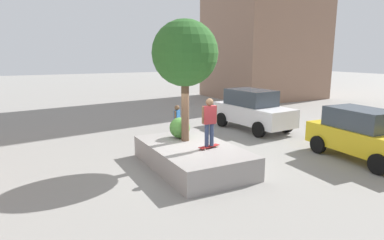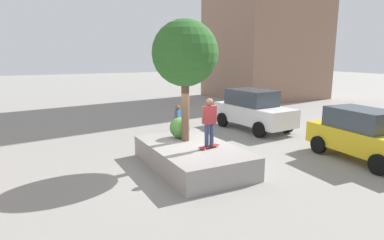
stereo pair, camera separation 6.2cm
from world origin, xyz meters
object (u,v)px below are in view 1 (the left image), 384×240
object	(u,v)px
plaza_tree	(185,54)
skateboarder	(209,119)
sedan_parked	(252,109)
planter_ledge	(192,156)
bystander_watching	(177,119)
taxi_cab	(362,134)
skateboard	(209,147)

from	to	relation	value
plaza_tree	skateboarder	world-z (taller)	plaza_tree
sedan_parked	planter_ledge	bearing A→B (deg)	-55.76
planter_ledge	skateboarder	world-z (taller)	skateboarder
planter_ledge	skateboarder	size ratio (longest dim) A/B	2.79
plaza_tree	bystander_watching	size ratio (longest dim) A/B	2.81
plaza_tree	bystander_watching	bearing A→B (deg)	159.52
skateboarder	sedan_parked	distance (m)	6.77
planter_ledge	skateboarder	xyz separation A→B (m)	(0.54, 0.36, 1.39)
plaza_tree	taxi_cab	distance (m)	7.16
skateboard	sedan_parked	distance (m)	6.74
skateboard	bystander_watching	bearing A→B (deg)	167.79
planter_ledge	skateboard	size ratio (longest dim) A/B	5.44
bystander_watching	sedan_parked	bearing A→B (deg)	85.45
taxi_cab	skateboarder	bearing A→B (deg)	-106.07
planter_ledge	taxi_cab	bearing A→B (deg)	70.16
plaza_tree	skateboard	size ratio (longest dim) A/B	5.19
sedan_parked	skateboard	bearing A→B (deg)	-50.22
plaza_tree	skateboarder	distance (m)	2.46
plaza_tree	taxi_cab	bearing A→B (deg)	63.88
skateboard	sedan_parked	size ratio (longest dim) A/B	0.18
plaza_tree	taxi_cab	size ratio (longest dim) A/B	1.03
planter_ledge	skateboard	distance (m)	0.79
sedan_parked	plaza_tree	bearing A→B (deg)	-60.72
taxi_cab	bystander_watching	size ratio (longest dim) A/B	2.74
planter_ledge	bystander_watching	bearing A→B (deg)	161.58
planter_ledge	plaza_tree	distance (m)	3.56
planter_ledge	taxi_cab	world-z (taller)	taxi_cab
plaza_tree	skateboarder	bearing A→B (deg)	11.55
skateboarder	sedan_parked	size ratio (longest dim) A/B	0.35
skateboarder	sedan_parked	bearing A→B (deg)	129.78
plaza_tree	skateboard	distance (m)	3.30
skateboarder	bystander_watching	bearing A→B (deg)	167.79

